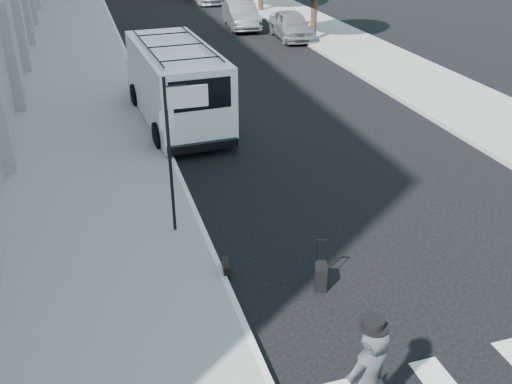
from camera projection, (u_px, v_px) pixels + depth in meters
ground at (340, 298)px, 10.86m from camera, size 120.00×120.00×0.00m
sidewalk_left at (81, 81)px, 23.27m from camera, size 4.50×48.00×0.15m
sidewalk_right at (337, 39)px, 30.12m from camera, size 4.00×56.00×0.15m
sign_pole at (179, 123)px, 11.73m from camera, size 1.03×0.07×3.50m
briefcase at (226, 269)px, 11.42m from camera, size 0.20×0.45×0.34m
suitcase at (321, 276)px, 11.05m from camera, size 0.33×0.41×1.00m
cargo_van at (175, 83)px, 18.83m from camera, size 2.68×6.90×2.54m
parked_car_a at (291, 25)px, 30.18m from camera, size 1.98×4.33×1.44m
parked_car_b at (241, 15)px, 32.61m from camera, size 1.95×4.59×1.47m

